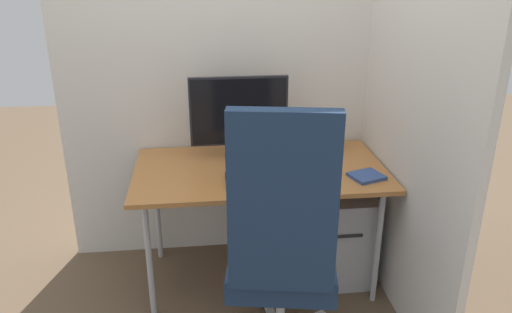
{
  "coord_description": "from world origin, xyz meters",
  "views": [
    {
      "loc": [
        -0.31,
        -2.55,
        1.82
      ],
      "look_at": [
        -0.03,
        -0.08,
        0.82
      ],
      "focal_mm": 35.29,
      "sensor_mm": 36.0,
      "label": 1
    }
  ],
  "objects_px": {
    "monitor": "(239,114)",
    "notebook": "(367,176)",
    "pen_holder": "(337,140)",
    "office_chair": "(282,245)",
    "mouse": "(327,174)",
    "keyboard": "(264,179)",
    "filing_cabinet": "(331,230)"
  },
  "relations": [
    {
      "from": "monitor",
      "to": "notebook",
      "type": "xyz_separation_m",
      "value": [
        0.65,
        -0.35,
        -0.26
      ]
    },
    {
      "from": "pen_holder",
      "to": "office_chair",
      "type": "bearing_deg",
      "value": -117.7
    },
    {
      "from": "notebook",
      "to": "pen_holder",
      "type": "bearing_deg",
      "value": 77.31
    },
    {
      "from": "mouse",
      "to": "monitor",
      "type": "bearing_deg",
      "value": 133.62
    },
    {
      "from": "keyboard",
      "to": "mouse",
      "type": "bearing_deg",
      "value": 2.3
    },
    {
      "from": "office_chair",
      "to": "filing_cabinet",
      "type": "height_order",
      "value": "office_chair"
    },
    {
      "from": "filing_cabinet",
      "to": "notebook",
      "type": "height_order",
      "value": "notebook"
    },
    {
      "from": "pen_holder",
      "to": "mouse",
      "type": "bearing_deg",
      "value": -111.43
    },
    {
      "from": "office_chair",
      "to": "mouse",
      "type": "relative_size",
      "value": 15.01
    },
    {
      "from": "monitor",
      "to": "pen_holder",
      "type": "relative_size",
      "value": 3.03
    },
    {
      "from": "monitor",
      "to": "keyboard",
      "type": "distance_m",
      "value": 0.43
    },
    {
      "from": "filing_cabinet",
      "to": "pen_holder",
      "type": "relative_size",
      "value": 3.02
    },
    {
      "from": "keyboard",
      "to": "filing_cabinet",
      "type": "bearing_deg",
      "value": 25.25
    },
    {
      "from": "monitor",
      "to": "mouse",
      "type": "height_order",
      "value": "monitor"
    },
    {
      "from": "monitor",
      "to": "notebook",
      "type": "relative_size",
      "value": 3.38
    },
    {
      "from": "filing_cabinet",
      "to": "pen_holder",
      "type": "height_order",
      "value": "pen_holder"
    },
    {
      "from": "office_chair",
      "to": "filing_cabinet",
      "type": "bearing_deg",
      "value": 59.44
    },
    {
      "from": "mouse",
      "to": "filing_cabinet",
      "type": "bearing_deg",
      "value": 52.84
    },
    {
      "from": "notebook",
      "to": "filing_cabinet",
      "type": "bearing_deg",
      "value": 97.4
    },
    {
      "from": "pen_holder",
      "to": "notebook",
      "type": "relative_size",
      "value": 1.12
    },
    {
      "from": "office_chair",
      "to": "keyboard",
      "type": "xyz_separation_m",
      "value": [
        -0.02,
        0.51,
        0.09
      ]
    },
    {
      "from": "keyboard",
      "to": "pen_holder",
      "type": "xyz_separation_m",
      "value": [
        0.5,
        0.42,
        0.04
      ]
    },
    {
      "from": "office_chair",
      "to": "keyboard",
      "type": "distance_m",
      "value": 0.52
    },
    {
      "from": "filing_cabinet",
      "to": "notebook",
      "type": "distance_m",
      "value": 0.52
    },
    {
      "from": "monitor",
      "to": "notebook",
      "type": "height_order",
      "value": "monitor"
    },
    {
      "from": "office_chair",
      "to": "pen_holder",
      "type": "relative_size",
      "value": 7.11
    },
    {
      "from": "office_chair",
      "to": "mouse",
      "type": "height_order",
      "value": "office_chair"
    },
    {
      "from": "keyboard",
      "to": "notebook",
      "type": "height_order",
      "value": "keyboard"
    },
    {
      "from": "pen_holder",
      "to": "keyboard",
      "type": "bearing_deg",
      "value": -140.24
    },
    {
      "from": "notebook",
      "to": "monitor",
      "type": "bearing_deg",
      "value": 132.86
    },
    {
      "from": "office_chair",
      "to": "monitor",
      "type": "height_order",
      "value": "office_chair"
    },
    {
      "from": "keyboard",
      "to": "pen_holder",
      "type": "height_order",
      "value": "pen_holder"
    }
  ]
}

